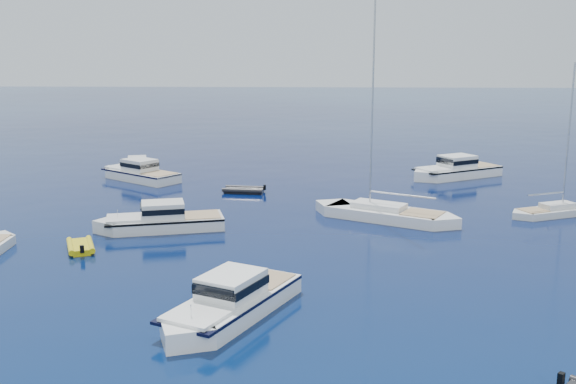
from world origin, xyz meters
The scene contains 10 objects.
ground centered at (0.00, 0.00, 0.00)m, with size 400.00×400.00×0.00m, color navy.
motor_cruiser_left centered at (-6.86, 3.70, 0.00)m, with size 3.04×9.93×2.61m, color white, non-canonical shape.
motor_cruiser_centre centered at (-13.65, 18.81, 0.00)m, with size 2.91×9.51×2.50m, color silver, non-canonical shape.
motor_cruiser_far_l centered at (-19.98, 36.75, 0.00)m, with size 3.01×9.83×2.58m, color white, non-canonical shape.
motor_cruiser_distant centered at (10.59, 39.36, 0.00)m, with size 3.22×10.51×2.76m, color white, non-canonical shape.
motor_cruiser_horizon centered at (-21.03, 40.24, 0.00)m, with size 2.43×7.94×2.08m, color silver, non-canonical shape.
sailboat_mid_r centered at (2.13, 22.43, 0.00)m, with size 3.11×11.96×17.58m, color white, non-canonical shape.
sailboat_centre centered at (14.99, 24.26, 0.00)m, with size 2.08×8.01×11.77m, color silver, non-canonical shape.
tender_yellow centered at (-17.55, 13.85, 0.00)m, with size 1.86×3.32×0.95m, color #D6C60C, non-canonical shape.
tender_grey_far centered at (-9.26, 31.33, 0.00)m, with size 2.04×3.73×0.95m, color black, non-canonical shape.
Camera 1 is at (-2.79, -25.47, 12.21)m, focal length 41.67 mm.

